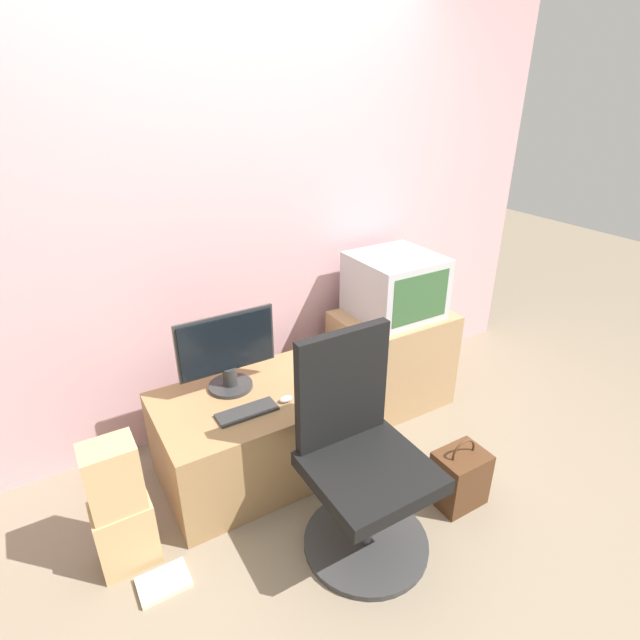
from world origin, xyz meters
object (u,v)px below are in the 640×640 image
mouse (286,399)px  cardboard_box_lower (126,533)px  crt_tv (395,285)px  book (164,582)px  handbag (459,477)px  main_monitor (227,352)px  keyboard (247,412)px  office_chair (360,466)px

mouse → cardboard_box_lower: 0.93m
crt_tv → book: bearing=-159.7°
handbag → main_monitor: bearing=134.4°
crt_tv → handbag: size_ratio=1.28×
main_monitor → keyboard: size_ratio=1.73×
crt_tv → office_chair: office_chair is taller
crt_tv → handbag: 1.17m
mouse → crt_tv: 1.03m
book → keyboard: bearing=29.6°
handbag → book: bearing=168.3°
main_monitor → mouse: bearing=-54.8°
main_monitor → mouse: size_ratio=7.64×
office_chair → main_monitor: bearing=110.3°
handbag → book: (-1.42, 0.30, -0.14)m
cardboard_box_lower → crt_tv: bearing=13.4°
handbag → book: size_ratio=1.80×
office_chair → cardboard_box_lower: (-0.95, 0.41, -0.26)m
main_monitor → handbag: (0.85, -0.87, -0.55)m
main_monitor → crt_tv: size_ratio=1.05×
crt_tv → handbag: crt_tv is taller
main_monitor → keyboard: bearing=-93.8°
office_chair → cardboard_box_lower: office_chair is taller
book → office_chair: bearing=-13.7°
main_monitor → crt_tv: crt_tv is taller
cardboard_box_lower → book: 0.27m
keyboard → book: 0.80m
office_chair → handbag: bearing=-8.6°
keyboard → mouse: 0.21m
keyboard → office_chair: (0.31, -0.53, -0.07)m
keyboard → mouse: size_ratio=4.41×
handbag → cardboard_box_lower: bearing=161.8°
cardboard_box_lower → book: size_ratio=1.53×
office_chair → cardboard_box_lower: bearing=156.7°
main_monitor → office_chair: size_ratio=0.51×
main_monitor → crt_tv: (1.12, 0.05, 0.12)m
crt_tv → main_monitor: bearing=-177.3°
handbag → crt_tv: bearing=73.7°
main_monitor → mouse: (0.19, -0.27, -0.20)m
main_monitor → crt_tv: bearing=2.7°
mouse → cardboard_box_lower: mouse is taller
mouse → office_chair: size_ratio=0.07×
crt_tv → office_chair: 1.24m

